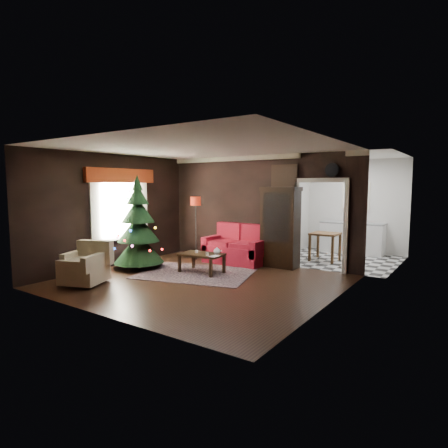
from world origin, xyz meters
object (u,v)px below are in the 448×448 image
Objects in this scene: teapot at (217,251)px; curio_cabinet at (280,229)px; wall_clock at (332,170)px; coffee_table at (202,263)px; christmas_tree at (138,226)px; kitchen_table at (325,247)px; armchair at (84,262)px; floor_lamp at (196,229)px; loveseat at (236,244)px.

curio_cabinet is at bearing 62.36° from teapot.
teapot is at bearing -139.23° from wall_clock.
christmas_tree is at bearing -164.03° from coffee_table.
christmas_tree reaches higher than curio_cabinet.
christmas_tree reaches higher than kitchen_table.
coffee_table is (1.37, 2.16, -0.23)m from armchair.
floor_lamp reaches higher than coffee_table.
armchair is at bearing -133.72° from wall_clock.
loveseat is 9.60× the size of teapot.
christmas_tree reaches higher than loveseat.
floor_lamp reaches higher than loveseat.
loveseat is 1.38m from teapot.
wall_clock is at bearing 36.72° from coffee_table.
loveseat reaches higher than coffee_table.
teapot is at bearing 8.59° from coffee_table.
coffee_table is (-1.21, -1.62, -0.72)m from curio_cabinet.
curio_cabinet is 0.82× the size of christmas_tree.
wall_clock reaches higher than loveseat.
armchair is 6.13m from kitchen_table.
christmas_tree reaches higher than armchair.
teapot is 0.24× the size of kitchen_table.
coffee_table is at bearing 15.97° from christmas_tree.
christmas_tree is 2.35× the size of coffee_table.
kitchen_table is at bearing 42.51° from loveseat.
coffee_table is at bearing -46.58° from floor_lamp.
christmas_tree is at bearing -107.21° from floor_lamp.
wall_clock reaches higher than floor_lamp.
teapot is 3.33m from kitchen_table.
armchair is (0.22, -1.70, -0.59)m from christmas_tree.
wall_clock is at bearing 10.34° from floor_lamp.
loveseat is 2.27× the size of kitchen_table.
christmas_tree is 2.81× the size of armchair.
armchair is 2.57m from coffee_table.
floor_lamp is 1.71m from christmas_tree.
floor_lamp is at bearing 64.31° from armchair.
wall_clock is (2.35, 0.40, 1.88)m from loveseat.
curio_cabinet is (1.15, 0.22, 0.45)m from loveseat.
armchair is (-1.44, -3.56, -0.04)m from loveseat.
floor_lamp is at bearing -147.42° from kitchen_table.
armchair is at bearing -111.97° from loveseat.
loveseat is 2.55m from christmas_tree.
wall_clock is (4.01, 2.25, 1.33)m from christmas_tree.
coffee_table is 3.57m from kitchen_table.
teapot is (0.33, -1.34, 0.04)m from loveseat.
kitchen_table is (3.24, 5.21, -0.09)m from armchair.
armchair is (-0.28, -3.32, -0.37)m from floor_lamp.
loveseat is 1.73× the size of coffee_table.
christmas_tree is 13.10× the size of teapot.
loveseat is 3.84m from armchair.
loveseat is 1.42m from coffee_table.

